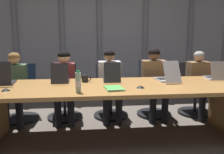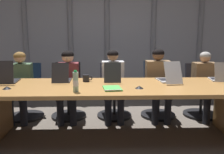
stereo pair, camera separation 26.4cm
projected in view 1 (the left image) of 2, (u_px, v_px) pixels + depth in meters
ground_plane at (116, 137)px, 3.66m from camera, size 13.72×13.72×0.00m
conference_table at (116, 96)px, 3.54m from camera, size 3.76×1.10×0.75m
curtain_backdrop at (103, 34)px, 5.80m from camera, size 6.86×0.17×2.80m
laptop_left_end at (6, 80)px, 3.57m from camera, size 0.24×0.42×0.33m
laptop_left_mid at (61, 79)px, 3.68m from camera, size 0.24×0.40×0.30m
laptop_center at (112, 78)px, 3.75m from camera, size 0.25×0.40×0.30m
laptop_right_mid at (167, 77)px, 3.79m from camera, size 0.30×0.52×0.31m
laptop_right_end at (215, 76)px, 3.92m from camera, size 0.26×0.41×0.29m
office_chair_left_end at (21, 99)px, 4.34m from camera, size 0.60×0.60×0.93m
office_chair_left_mid at (64, 98)px, 4.42m from camera, size 0.60×0.60×0.94m
office_chair_center at (110, 97)px, 4.50m from camera, size 0.60×0.60×0.92m
office_chair_right_mid at (153, 95)px, 4.58m from camera, size 0.60×0.60×0.96m
office_chair_right_end at (194, 94)px, 4.66m from camera, size 0.60×0.60×0.91m
person_left_end at (15, 84)px, 4.12m from camera, size 0.40×0.56×1.14m
person_left_mid at (64, 81)px, 4.21m from camera, size 0.37×0.55×1.16m
person_center at (110, 81)px, 4.29m from camera, size 0.39×0.55×1.17m
person_right_mid at (155, 79)px, 4.37m from camera, size 0.42×0.55×1.19m
person_right_end at (200, 80)px, 4.45m from camera, size 0.41×0.56×1.13m
water_bottle_primary at (78, 83)px, 3.10m from camera, size 0.07×0.07×0.27m
coffee_mug_near at (85, 78)px, 3.74m from camera, size 0.14×0.10×0.10m
conference_mic_left_side at (141, 87)px, 3.36m from camera, size 0.11×0.11×0.03m
conference_mic_right_side at (6, 89)px, 3.20m from camera, size 0.11×0.11×0.03m
spiral_notepad at (114, 88)px, 3.30m from camera, size 0.25×0.33×0.03m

